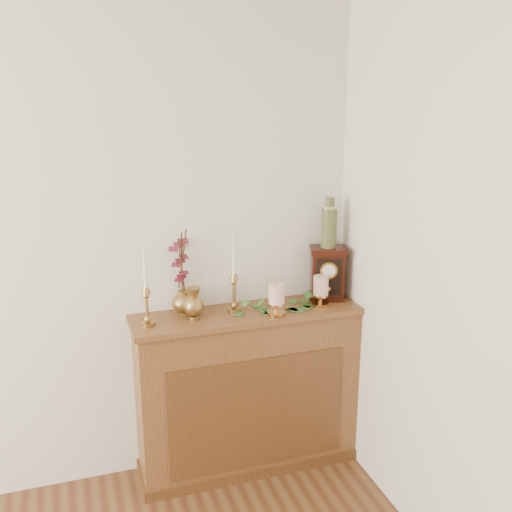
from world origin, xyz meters
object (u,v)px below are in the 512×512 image
object	(u,v)px
candlestick_left	(146,300)
bud_vase	(194,304)
candlestick_center	(234,286)
ceramic_vase	(329,225)
ginger_jar	(181,274)
mantel_clock	(327,274)

from	to	relation	value
candlestick_left	bud_vase	xyz separation A→B (m)	(0.24, 0.01, -0.05)
candlestick_left	bud_vase	world-z (taller)	candlestick_left
bud_vase	candlestick_center	bearing A→B (deg)	9.99
ceramic_vase	candlestick_center	bearing A→B (deg)	-176.59
bud_vase	ceramic_vase	size ratio (longest dim) A/B	0.61
bud_vase	ceramic_vase	distance (m)	0.85
ginger_jar	mantel_clock	distance (m)	0.81
bud_vase	ginger_jar	size ratio (longest dim) A/B	0.37
mantel_clock	ceramic_vase	bearing A→B (deg)	90.00
bud_vase	candlestick_left	bearing A→B (deg)	-177.44
ginger_jar	ceramic_vase	bearing A→B (deg)	-4.27
candlestick_left	ceramic_vase	xyz separation A→B (m)	(1.01, 0.08, 0.29)
bud_vase	mantel_clock	bearing A→B (deg)	5.16
candlestick_center	bud_vase	distance (m)	0.24
ginger_jar	mantel_clock	bearing A→B (deg)	-4.46
bud_vase	ceramic_vase	world-z (taller)	ceramic_vase
candlestick_left	candlestick_center	distance (m)	0.46
bud_vase	mantel_clock	xyz separation A→B (m)	(0.77, 0.07, 0.06)
candlestick_center	bud_vase	xyz separation A→B (m)	(-0.22, -0.04, -0.06)
mantel_clock	ceramic_vase	world-z (taller)	ceramic_vase
candlestick_left	ginger_jar	bearing A→B (deg)	35.31
candlestick_left	mantel_clock	distance (m)	1.01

